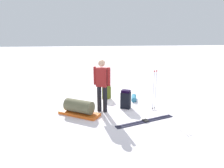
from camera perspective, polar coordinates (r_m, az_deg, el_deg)
ground_plane at (r=7.30m, az=0.00°, el=-5.34°), size 80.00×80.00×0.00m
skier_standing at (r=6.16m, az=-2.96°, el=0.26°), size 0.51×0.35×1.70m
ski_pair_near at (r=5.81m, az=9.75°, el=-10.65°), size 1.86×0.71×0.05m
backpack_large_dark at (r=7.61m, az=-1.61°, el=-2.40°), size 0.36×0.36×0.55m
backpack_bright at (r=6.65m, az=4.03°, el=-4.50°), size 0.39×0.36×0.63m
ski_poles_planted_near at (r=6.49m, az=12.37°, el=-1.27°), size 0.16×0.10×1.34m
gear_sled at (r=6.18m, az=-9.60°, el=-6.97°), size 1.34×1.11×0.49m
sleeping_mat_rolled at (r=7.54m, az=6.43°, el=-4.08°), size 0.32×0.58×0.18m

